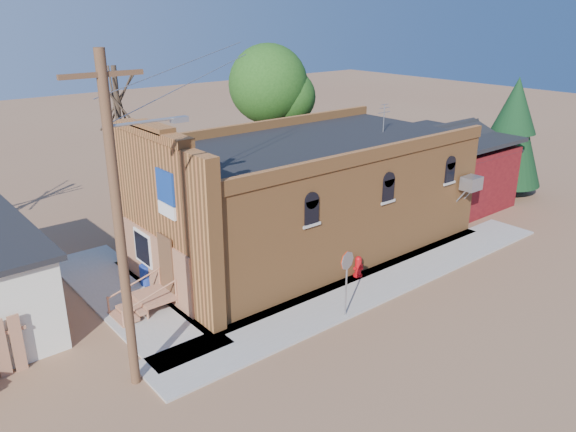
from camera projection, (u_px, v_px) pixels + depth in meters
ground at (369, 306)px, 19.73m from camera, size 120.00×120.00×0.00m
sidewalk_south at (378, 284)px, 21.26m from camera, size 19.00×2.20×0.08m
sidewalk_west at (127, 296)px, 20.31m from camera, size 2.60×10.00×0.08m
brick_bar at (303, 196)px, 23.89m from camera, size 16.40×7.97×6.30m
red_shed at (443, 161)px, 29.79m from camera, size 5.40×6.40×4.30m
utility_pole at (121, 222)px, 14.10m from camera, size 3.12×0.26×9.00m
tree_bare_near at (117, 100)px, 25.32m from camera, size 2.80×2.80×7.65m
tree_leafy at (268, 84)px, 31.05m from camera, size 4.40×4.40×8.15m
evergreen_tree at (513, 129)px, 30.59m from camera, size 3.60×3.60×6.50m
fire_hydrant at (358, 266)px, 21.64m from camera, size 0.49×0.48×0.84m
stop_sign at (347, 267)px, 18.38m from camera, size 0.63×0.17×2.34m
trash_barrel at (147, 274)px, 21.05m from camera, size 0.51×0.51×0.77m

